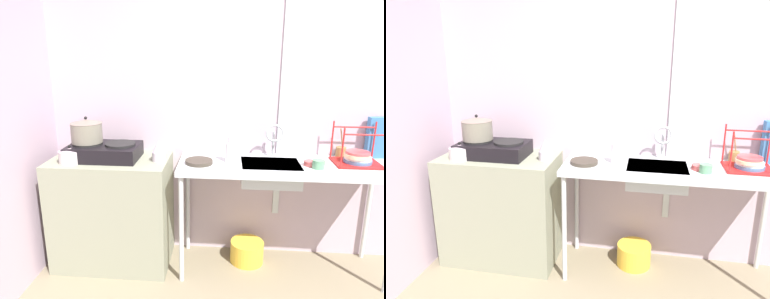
% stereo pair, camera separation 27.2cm
% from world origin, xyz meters
% --- Properties ---
extents(wall_back, '(4.84, 0.10, 2.45)m').
position_xyz_m(wall_back, '(0.00, 1.61, 1.23)').
color(wall_back, '#BCA8B5').
rests_on(wall_back, ground).
extents(wall_metal_strip, '(0.05, 0.01, 1.96)m').
position_xyz_m(wall_metal_strip, '(-0.11, 1.55, 1.35)').
color(wall_metal_strip, silver).
extents(counter_concrete, '(0.93, 0.55, 0.91)m').
position_xyz_m(counter_concrete, '(-1.46, 1.29, 0.45)').
color(counter_concrete, gray).
rests_on(counter_concrete, ground).
extents(counter_sink, '(1.60, 0.55, 0.91)m').
position_xyz_m(counter_sink, '(-0.11, 1.29, 0.83)').
color(counter_sink, silver).
rests_on(counter_sink, ground).
extents(stove, '(0.55, 0.35, 0.13)m').
position_xyz_m(stove, '(-1.50, 1.29, 0.97)').
color(stove, black).
rests_on(stove, counter_concrete).
extents(pot_on_left_burner, '(0.24, 0.24, 0.21)m').
position_xyz_m(pot_on_left_burner, '(-1.64, 1.29, 1.13)').
color(pot_on_left_burner, slate).
rests_on(pot_on_left_burner, stove).
extents(pot_beside_stove, '(0.17, 0.17, 0.14)m').
position_xyz_m(pot_beside_stove, '(-1.73, 1.15, 0.96)').
color(pot_beside_stove, beige).
rests_on(pot_beside_stove, counter_concrete).
extents(percolator, '(0.11, 0.11, 0.16)m').
position_xyz_m(percolator, '(-1.06, 1.27, 0.99)').
color(percolator, silver).
rests_on(percolator, counter_concrete).
extents(sink_basin, '(0.44, 0.33, 0.15)m').
position_xyz_m(sink_basin, '(-0.21, 1.29, 0.83)').
color(sink_basin, silver).
rests_on(sink_basin, counter_sink).
extents(faucet, '(0.14, 0.08, 0.28)m').
position_xyz_m(faucet, '(-0.17, 1.43, 1.09)').
color(faucet, silver).
rests_on(faucet, counter_sink).
extents(frying_pan, '(0.21, 0.21, 0.03)m').
position_xyz_m(frying_pan, '(-0.75, 1.23, 0.92)').
color(frying_pan, '#3B342A').
rests_on(frying_pan, counter_sink).
extents(dish_rack, '(0.33, 0.28, 0.30)m').
position_xyz_m(dish_rack, '(0.44, 1.33, 0.96)').
color(dish_rack, red).
rests_on(dish_rack, counter_sink).
extents(cup_by_rack, '(0.09, 0.09, 0.06)m').
position_xyz_m(cup_by_rack, '(0.12, 1.20, 0.94)').
color(cup_by_rack, '#5B946C').
rests_on(cup_by_rack, counter_sink).
extents(small_bowl_on_drainboard, '(0.10, 0.10, 0.04)m').
position_xyz_m(small_bowl_on_drainboard, '(0.08, 1.26, 0.92)').
color(small_bowl_on_drainboard, '#C0504D').
rests_on(small_bowl_on_drainboard, counter_sink).
extents(bottle_by_sink, '(0.07, 0.07, 0.20)m').
position_xyz_m(bottle_by_sink, '(-0.52, 1.29, 0.99)').
color(bottle_by_sink, silver).
rests_on(bottle_by_sink, counter_sink).
extents(utensil_jar, '(0.08, 0.08, 0.24)m').
position_xyz_m(utensil_jar, '(0.37, 1.50, 0.95)').
color(utensil_jar, olive).
rests_on(utensil_jar, counter_sink).
extents(bucket_on_floor, '(0.28, 0.28, 0.18)m').
position_xyz_m(bucket_on_floor, '(-0.35, 1.36, 0.09)').
color(bucket_on_floor, yellow).
rests_on(bucket_on_floor, ground).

